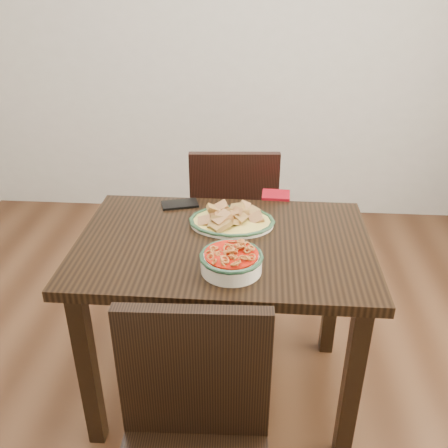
# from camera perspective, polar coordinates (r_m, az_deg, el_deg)

# --- Properties ---
(floor) EXTENTS (3.50, 3.50, 0.00)m
(floor) POSITION_cam_1_polar(r_m,az_deg,el_deg) (2.35, -3.39, -17.34)
(floor) COLOR #3C2213
(floor) RESTS_ON ground
(wall_back) EXTENTS (3.50, 0.10, 2.60)m
(wall_back) POSITION_cam_1_polar(r_m,az_deg,el_deg) (3.41, 0.02, 21.84)
(wall_back) COLOR beige
(wall_back) RESTS_ON ground
(dining_table) EXTENTS (1.09, 0.73, 0.75)m
(dining_table) POSITION_cam_1_polar(r_m,az_deg,el_deg) (1.90, -0.05, -4.84)
(dining_table) COLOR black
(dining_table) RESTS_ON ground
(chair_far) EXTENTS (0.45, 0.45, 0.89)m
(chair_far) POSITION_cam_1_polar(r_m,az_deg,el_deg) (2.55, 1.09, 0.67)
(chair_far) COLOR black
(chair_far) RESTS_ON ground
(fish_plate) EXTENTS (0.33, 0.26, 0.11)m
(fish_plate) POSITION_cam_1_polar(r_m,az_deg,el_deg) (1.94, 0.91, 1.14)
(fish_plate) COLOR beige
(fish_plate) RESTS_ON dining_table
(noodle_bowl) EXTENTS (0.21, 0.21, 0.08)m
(noodle_bowl) POSITION_cam_1_polar(r_m,az_deg,el_deg) (1.65, 0.85, -4.06)
(noodle_bowl) COLOR beige
(noodle_bowl) RESTS_ON dining_table
(smartphone) EXTENTS (0.17, 0.12, 0.01)m
(smartphone) POSITION_cam_1_polar(r_m,az_deg,el_deg) (2.12, -5.07, 2.27)
(smartphone) COLOR black
(smartphone) RESTS_ON dining_table
(napkin) EXTENTS (0.12, 0.10, 0.01)m
(napkin) POSITION_cam_1_polar(r_m,az_deg,el_deg) (2.20, 5.96, 3.32)
(napkin) COLOR maroon
(napkin) RESTS_ON dining_table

